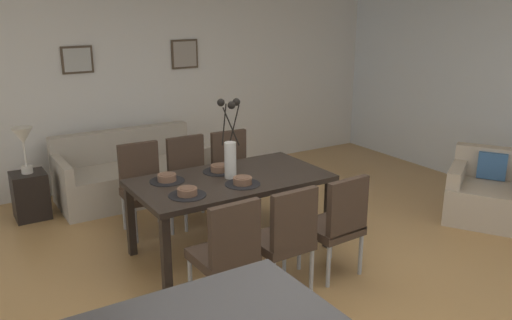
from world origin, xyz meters
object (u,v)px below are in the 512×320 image
dining_table (231,185)px  dining_chair_near_left (227,249)px  dining_chair_far_left (285,235)px  framed_picture_left (77,60)px  dining_chair_far_right (191,175)px  centerpiece_vase (230,148)px  dining_chair_near_right (143,184)px  table_lamp (23,140)px  bowl_near_left (187,191)px  side_table (30,195)px  sofa (131,176)px  dining_chair_mid_left (337,221)px  armchair (488,194)px  dining_chair_mid_right (233,168)px  bowl_far_left (242,180)px  bowl_far_right (219,168)px  bowl_near_right (167,177)px  framed_picture_center (185,54)px

dining_table → dining_chair_near_left: dining_chair_near_left is taller
dining_chair_far_left → framed_picture_left: 3.63m
dining_chair_far_right → centerpiece_vase: centerpiece_vase is taller
dining_table → centerpiece_vase: size_ratio=2.45×
dining_chair_near_right → framed_picture_left: bearing=96.3°
dining_chair_far_right → table_lamp: bearing=146.5°
dining_chair_far_right → bowl_near_left: size_ratio=5.41×
bowl_near_left → side_table: bearing=114.2°
table_lamp → sofa: bearing=1.5°
dining_chair_far_left → sofa: (-0.33, 2.81, -0.23)m
dining_chair_mid_left → framed_picture_left: size_ratio=2.49×
armchair → bowl_near_left: bearing=170.2°
dining_table → centerpiece_vase: (0.00, 0.00, 0.36)m
dining_table → dining_chair_mid_left: size_ratio=1.96×
dining_chair_far_left → framed_picture_left: framed_picture_left is taller
dining_chair_near_right → dining_chair_mid_right: (1.05, -0.04, 0.00)m
armchair → dining_table: bearing=164.1°
dining_chair_near_right → armchair: 3.73m
dining_chair_mid_left → sofa: bearing=107.0°
armchair → side_table: bearing=147.9°
dining_chair_near_right → dining_chair_mid_right: 1.05m
dining_chair_near_right → dining_chair_near_left: bearing=-89.9°
bowl_far_left → bowl_far_right: size_ratio=1.00×
dining_chair_near_left → dining_chair_mid_right: (1.04, 1.75, 0.00)m
bowl_near_left → bowl_far_left: 0.54m
dining_chair_near_right → bowl_near_right: (-0.01, -0.69, 0.27)m
centerpiece_vase → bowl_near_right: size_ratio=4.32×
dining_chair_far_right → dining_chair_mid_left: 1.88m
centerpiece_vase → sofa: (-0.33, 1.91, -0.74)m
bowl_far_right → framed_picture_left: 2.52m
dining_chair_mid_right → side_table: (-2.00, 1.02, -0.25)m
table_lamp → dining_chair_near_right: bearing=-45.7°
dining_chair_mid_left → bowl_near_left: bearing=147.5°
dining_chair_mid_right → bowl_far_left: dining_chair_mid_right is taller
dining_chair_near_left → bowl_near_right: (-0.02, 1.10, 0.27)m
dining_table → table_lamp: table_lamp is taller
dining_chair_mid_left → side_table: size_ratio=1.77×
dining_chair_far_right → framed_picture_center: size_ratio=2.42×
dining_chair_mid_right → armchair: 2.82m
framed_picture_center → bowl_far_left: bearing=-104.6°
bowl_far_right → armchair: size_ratio=0.15×
dining_chair_near_right → bowl_far_left: size_ratio=5.41×
dining_chair_near_left → dining_chair_near_right: (-0.00, 1.79, 0.00)m
dining_chair_near_left → centerpiece_vase: size_ratio=1.25×
framed_picture_left → side_table: bearing=-143.0°
dining_chair_mid_left → side_table: (-2.02, 2.79, -0.25)m
dining_chair_mid_right → bowl_near_left: size_ratio=5.41×
armchair → framed_picture_center: framed_picture_center is taller
dining_chair_near_right → bowl_far_right: (0.53, -0.69, 0.27)m
dining_chair_far_right → bowl_far_right: 0.73m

